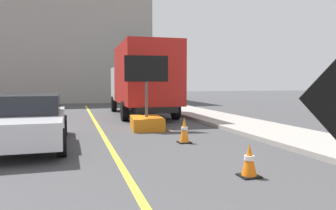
{
  "coord_description": "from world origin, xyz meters",
  "views": [
    {
      "loc": [
        -0.93,
        -0.71,
        1.71
      ],
      "look_at": [
        1.02,
        5.89,
        1.24
      ],
      "focal_mm": 34.54,
      "sensor_mm": 36.0,
      "label": 1
    }
  ],
  "objects_px": {
    "pickup_car": "(28,120)",
    "highway_guide_sign": "(149,60)",
    "box_truck": "(142,79)",
    "traffic_cone_mid_lane": "(184,130)",
    "traffic_cone_near_sign": "(249,161)",
    "arrow_board_trailer": "(147,116)"
  },
  "relations": [
    {
      "from": "highway_guide_sign",
      "to": "traffic_cone_mid_lane",
      "type": "height_order",
      "value": "highway_guide_sign"
    },
    {
      "from": "box_truck",
      "to": "traffic_cone_mid_lane",
      "type": "bearing_deg",
      "value": -93.24
    },
    {
      "from": "arrow_board_trailer",
      "to": "pickup_car",
      "type": "xyz_separation_m",
      "value": [
        -3.78,
        -2.18,
        0.22
      ]
    },
    {
      "from": "box_truck",
      "to": "pickup_car",
      "type": "distance_m",
      "value": 8.45
    },
    {
      "from": "pickup_car",
      "to": "traffic_cone_mid_lane",
      "type": "relative_size",
      "value": 6.55
    },
    {
      "from": "arrow_board_trailer",
      "to": "highway_guide_sign",
      "type": "bearing_deg",
      "value": 76.38
    },
    {
      "from": "arrow_board_trailer",
      "to": "box_truck",
      "type": "bearing_deg",
      "value": 79.75
    },
    {
      "from": "traffic_cone_near_sign",
      "to": "traffic_cone_mid_lane",
      "type": "xyz_separation_m",
      "value": [
        -0.03,
        3.48,
        0.06
      ]
    },
    {
      "from": "arrow_board_trailer",
      "to": "highway_guide_sign",
      "type": "height_order",
      "value": "highway_guide_sign"
    },
    {
      "from": "traffic_cone_near_sign",
      "to": "traffic_cone_mid_lane",
      "type": "bearing_deg",
      "value": 90.43
    },
    {
      "from": "pickup_car",
      "to": "arrow_board_trailer",
      "type": "bearing_deg",
      "value": 29.99
    },
    {
      "from": "pickup_car",
      "to": "traffic_cone_mid_lane",
      "type": "distance_m",
      "value": 4.29
    },
    {
      "from": "highway_guide_sign",
      "to": "traffic_cone_near_sign",
      "type": "relative_size",
      "value": 8.18
    },
    {
      "from": "arrow_board_trailer",
      "to": "highway_guide_sign",
      "type": "relative_size",
      "value": 0.54
    },
    {
      "from": "box_truck",
      "to": "pickup_car",
      "type": "height_order",
      "value": "box_truck"
    },
    {
      "from": "pickup_car",
      "to": "highway_guide_sign",
      "type": "xyz_separation_m",
      "value": [
        6.83,
        14.76,
        2.73
      ]
    },
    {
      "from": "arrow_board_trailer",
      "to": "traffic_cone_mid_lane",
      "type": "height_order",
      "value": "arrow_board_trailer"
    },
    {
      "from": "arrow_board_trailer",
      "to": "highway_guide_sign",
      "type": "xyz_separation_m",
      "value": [
        3.05,
        12.58,
        2.94
      ]
    },
    {
      "from": "pickup_car",
      "to": "traffic_cone_near_sign",
      "type": "relative_size",
      "value": 7.88
    },
    {
      "from": "highway_guide_sign",
      "to": "traffic_cone_mid_lane",
      "type": "xyz_separation_m",
      "value": [
        -2.63,
        -15.58,
        -3.06
      ]
    },
    {
      "from": "highway_guide_sign",
      "to": "pickup_car",
      "type": "bearing_deg",
      "value": -114.82
    },
    {
      "from": "highway_guide_sign",
      "to": "traffic_cone_near_sign",
      "type": "xyz_separation_m",
      "value": [
        -2.6,
        -19.06,
        -3.12
      ]
    }
  ]
}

